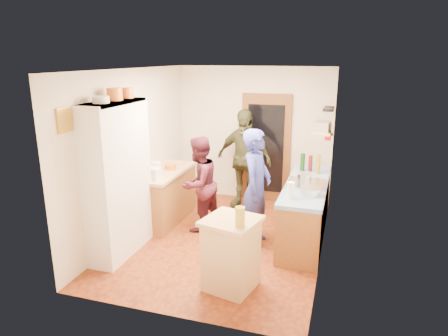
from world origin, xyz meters
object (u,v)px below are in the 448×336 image
at_px(right_counter_base, 305,211).
at_px(person_left, 202,184).
at_px(person_hob, 258,188).
at_px(person_back, 244,159).
at_px(hutch_body, 118,180).
at_px(island_base, 231,255).

height_order(right_counter_base, person_left, person_left).
xyz_separation_m(person_hob, person_back, (-0.58, 1.45, 0.05)).
height_order(hutch_body, person_back, hutch_body).
xyz_separation_m(hutch_body, right_counter_base, (2.50, 1.30, -0.68)).
bearing_deg(person_hob, hutch_body, 120.98).
relative_size(island_base, person_back, 0.46).
height_order(hutch_body, person_hob, hutch_body).
height_order(person_hob, person_left, person_hob).
height_order(right_counter_base, island_base, island_base).
relative_size(hutch_body, right_counter_base, 1.00).
relative_size(right_counter_base, person_left, 1.41).
relative_size(island_base, person_left, 0.55).
relative_size(hutch_body, person_left, 1.41).
bearing_deg(person_left, hutch_body, -20.48).
height_order(island_base, person_back, person_back).
xyz_separation_m(island_base, person_left, (-0.95, 1.55, 0.35)).
distance_m(hutch_body, right_counter_base, 2.90).
bearing_deg(person_hob, person_back, 27.98).
xyz_separation_m(right_counter_base, person_hob, (-0.68, -0.45, 0.46)).
distance_m(hutch_body, island_base, 1.96).
distance_m(person_hob, person_left, 1.03).
bearing_deg(person_hob, right_counter_base, -49.92).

